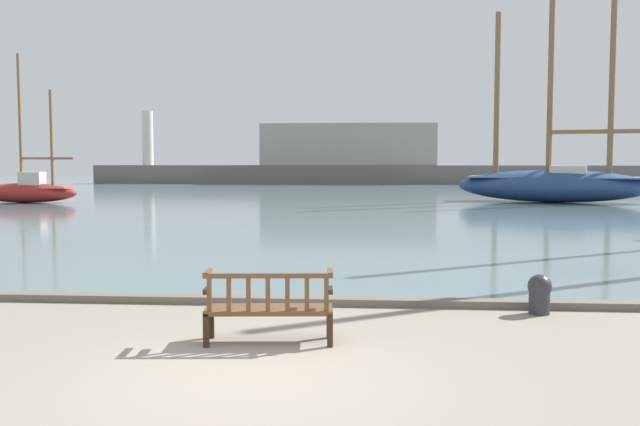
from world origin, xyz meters
name	(u,v)px	position (x,y,z in m)	size (l,w,h in m)	color
ground_plane	(246,378)	(0.00, 0.00, 0.00)	(160.00, 160.00, 0.00)	gray
harbor_water	(356,191)	(0.00, 44.00, 0.04)	(100.00, 80.00, 0.08)	slate
quay_edge_kerb	(290,301)	(0.00, 3.85, 0.06)	(40.00, 0.30, 0.12)	#675F54
park_bench	(269,306)	(0.03, 1.45, 0.47)	(1.64, 0.65, 0.92)	#322113
sailboat_outer_starboard	(25,189)	(-16.53, 27.89, 0.78)	(5.66, 1.86, 7.56)	maroon
sailboat_distant_harbor	(554,180)	(10.56, 30.29, 1.21)	(10.16, 5.59, 12.45)	navy
mooring_bollard	(540,293)	(3.82, 3.45, 0.32)	(0.36, 0.36, 0.60)	#2D2D33
far_breakwater	(352,163)	(-0.68, 56.81, 1.92)	(48.33, 2.40, 6.68)	#66605B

